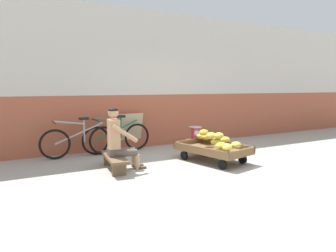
{
  "coord_description": "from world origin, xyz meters",
  "views": [
    {
      "loc": [
        -3.39,
        -4.17,
        1.51
      ],
      "look_at": [
        -0.59,
        1.02,
        0.75
      ],
      "focal_mm": 32.55,
      "sensor_mm": 36.0,
      "label": 1
    }
  ],
  "objects_px": {
    "banana_cart": "(213,150)",
    "plastic_crate": "(195,145)",
    "bicycle_near_left": "(80,141)",
    "low_bench": "(114,159)",
    "sign_board": "(128,131)",
    "weighing_scale": "(195,133)",
    "shopping_bag": "(211,149)",
    "bicycle_far_left": "(117,137)",
    "vendor_seated": "(119,139)"
  },
  "relations": [
    {
      "from": "banana_cart",
      "to": "sign_board",
      "type": "xyz_separation_m",
      "value": [
        -1.03,
        2.04,
        0.2
      ]
    },
    {
      "from": "weighing_scale",
      "to": "sign_board",
      "type": "xyz_separation_m",
      "value": [
        -1.26,
        1.06,
        -0.02
      ]
    },
    {
      "from": "banana_cart",
      "to": "sign_board",
      "type": "bearing_deg",
      "value": 116.9
    },
    {
      "from": "vendor_seated",
      "to": "sign_board",
      "type": "relative_size",
      "value": 1.3
    },
    {
      "from": "vendor_seated",
      "to": "sign_board",
      "type": "height_order",
      "value": "vendor_seated"
    },
    {
      "from": "banana_cart",
      "to": "bicycle_near_left",
      "type": "bearing_deg",
      "value": 143.11
    },
    {
      "from": "banana_cart",
      "to": "bicycle_far_left",
      "type": "distance_m",
      "value": 2.29
    },
    {
      "from": "banana_cart",
      "to": "bicycle_far_left",
      "type": "height_order",
      "value": "bicycle_far_left"
    },
    {
      "from": "vendor_seated",
      "to": "bicycle_far_left",
      "type": "bearing_deg",
      "value": 72.35
    },
    {
      "from": "low_bench",
      "to": "bicycle_near_left",
      "type": "distance_m",
      "value": 1.41
    },
    {
      "from": "sign_board",
      "to": "shopping_bag",
      "type": "xyz_separation_m",
      "value": [
        1.41,
        -1.48,
        -0.32
      ]
    },
    {
      "from": "banana_cart",
      "to": "shopping_bag",
      "type": "height_order",
      "value": "banana_cart"
    },
    {
      "from": "low_bench",
      "to": "bicycle_far_left",
      "type": "height_order",
      "value": "bicycle_far_left"
    },
    {
      "from": "plastic_crate",
      "to": "sign_board",
      "type": "distance_m",
      "value": 1.67
    },
    {
      "from": "banana_cart",
      "to": "sign_board",
      "type": "height_order",
      "value": "sign_board"
    },
    {
      "from": "vendor_seated",
      "to": "sign_board",
      "type": "xyz_separation_m",
      "value": [
        0.84,
        1.71,
        -0.13
      ]
    },
    {
      "from": "vendor_seated",
      "to": "shopping_bag",
      "type": "bearing_deg",
      "value": 5.85
    },
    {
      "from": "bicycle_near_left",
      "to": "banana_cart",
      "type": "bearing_deg",
      "value": -36.89
    },
    {
      "from": "banana_cart",
      "to": "weighing_scale",
      "type": "xyz_separation_m",
      "value": [
        0.22,
        0.97,
        0.21
      ]
    },
    {
      "from": "vendor_seated",
      "to": "weighing_scale",
      "type": "distance_m",
      "value": 2.2
    },
    {
      "from": "low_bench",
      "to": "weighing_scale",
      "type": "height_order",
      "value": "weighing_scale"
    },
    {
      "from": "vendor_seated",
      "to": "sign_board",
      "type": "bearing_deg",
      "value": 63.86
    },
    {
      "from": "banana_cart",
      "to": "low_bench",
      "type": "xyz_separation_m",
      "value": [
        -1.96,
        0.34,
        -0.04
      ]
    },
    {
      "from": "plastic_crate",
      "to": "banana_cart",
      "type": "bearing_deg",
      "value": -102.89
    },
    {
      "from": "plastic_crate",
      "to": "sign_board",
      "type": "height_order",
      "value": "sign_board"
    },
    {
      "from": "sign_board",
      "to": "vendor_seated",
      "type": "bearing_deg",
      "value": -116.14
    },
    {
      "from": "weighing_scale",
      "to": "shopping_bag",
      "type": "height_order",
      "value": "weighing_scale"
    },
    {
      "from": "vendor_seated",
      "to": "bicycle_near_left",
      "type": "bearing_deg",
      "value": 106.33
    },
    {
      "from": "bicycle_near_left",
      "to": "low_bench",
      "type": "bearing_deg",
      "value": -76.95
    },
    {
      "from": "sign_board",
      "to": "shopping_bag",
      "type": "distance_m",
      "value": 2.07
    },
    {
      "from": "shopping_bag",
      "to": "plastic_crate",
      "type": "bearing_deg",
      "value": 110.28
    },
    {
      "from": "vendor_seated",
      "to": "bicycle_near_left",
      "type": "xyz_separation_m",
      "value": [
        -0.4,
        1.38,
        -0.21
      ]
    },
    {
      "from": "bicycle_far_left",
      "to": "vendor_seated",
      "type": "bearing_deg",
      "value": -107.65
    },
    {
      "from": "weighing_scale",
      "to": "shopping_bag",
      "type": "distance_m",
      "value": 0.55
    },
    {
      "from": "weighing_scale",
      "to": "bicycle_far_left",
      "type": "distance_m",
      "value": 1.83
    },
    {
      "from": "banana_cart",
      "to": "low_bench",
      "type": "relative_size",
      "value": 1.41
    },
    {
      "from": "low_bench",
      "to": "shopping_bag",
      "type": "bearing_deg",
      "value": 5.36
    },
    {
      "from": "vendor_seated",
      "to": "bicycle_near_left",
      "type": "relative_size",
      "value": 0.69
    },
    {
      "from": "bicycle_near_left",
      "to": "shopping_bag",
      "type": "bearing_deg",
      "value": -23.42
    },
    {
      "from": "vendor_seated",
      "to": "plastic_crate",
      "type": "height_order",
      "value": "vendor_seated"
    },
    {
      "from": "banana_cart",
      "to": "plastic_crate",
      "type": "distance_m",
      "value": 1.0
    },
    {
      "from": "bicycle_near_left",
      "to": "shopping_bag",
      "type": "xyz_separation_m",
      "value": [
        2.65,
        -1.15,
        -0.23
      ]
    },
    {
      "from": "sign_board",
      "to": "bicycle_far_left",
      "type": "bearing_deg",
      "value": -147.22
    },
    {
      "from": "weighing_scale",
      "to": "sign_board",
      "type": "height_order",
      "value": "sign_board"
    },
    {
      "from": "low_bench",
      "to": "bicycle_near_left",
      "type": "xyz_separation_m",
      "value": [
        -0.32,
        1.37,
        0.15
      ]
    },
    {
      "from": "banana_cart",
      "to": "plastic_crate",
      "type": "xyz_separation_m",
      "value": [
        0.22,
        0.98,
        -0.09
      ]
    },
    {
      "from": "low_bench",
      "to": "weighing_scale",
      "type": "xyz_separation_m",
      "value": [
        2.18,
        0.63,
        0.25
      ]
    },
    {
      "from": "low_bench",
      "to": "bicycle_near_left",
      "type": "bearing_deg",
      "value": 103.05
    },
    {
      "from": "plastic_crate",
      "to": "shopping_bag",
      "type": "height_order",
      "value": "plastic_crate"
    },
    {
      "from": "shopping_bag",
      "to": "banana_cart",
      "type": "bearing_deg",
      "value": -123.93
    }
  ]
}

